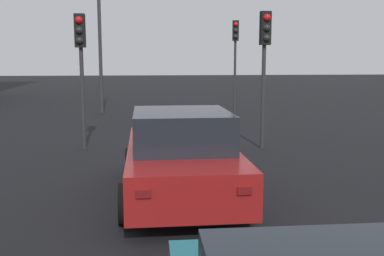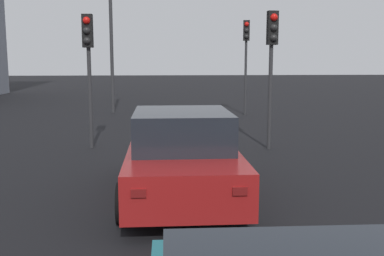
# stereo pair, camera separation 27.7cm
# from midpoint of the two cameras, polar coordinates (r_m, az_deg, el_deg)

# --- Properties ---
(car_red_lead) EXTENTS (4.54, 2.14, 1.59)m
(car_red_lead) POSITION_cam_midpoint_polar(r_m,az_deg,el_deg) (8.14, -0.36, -3.51)
(car_red_lead) COLOR maroon
(car_red_lead) RESTS_ON ground_plane
(traffic_light_near_left) EXTENTS (0.33, 0.31, 4.27)m
(traffic_light_near_left) POSITION_cam_midpoint_polar(r_m,az_deg,el_deg) (20.74, 7.28, 10.10)
(traffic_light_near_left) COLOR #2D2D30
(traffic_light_near_left) RESTS_ON ground_plane
(traffic_light_near_right) EXTENTS (0.32, 0.29, 3.80)m
(traffic_light_near_right) POSITION_cam_midpoint_polar(r_m,az_deg,el_deg) (12.62, 10.75, 9.63)
(traffic_light_near_right) COLOR #2D2D30
(traffic_light_near_right) RESTS_ON ground_plane
(traffic_light_far_left) EXTENTS (0.32, 0.29, 3.73)m
(traffic_light_far_left) POSITION_cam_midpoint_polar(r_m,az_deg,el_deg) (12.83, -12.45, 9.34)
(traffic_light_far_left) COLOR #2D2D30
(traffic_light_far_left) RESTS_ON ground_plane
(street_lamp_kerbside) EXTENTS (0.56, 0.36, 6.39)m
(street_lamp_kerbside) POSITION_cam_midpoint_polar(r_m,az_deg,el_deg) (21.82, -9.87, 11.96)
(street_lamp_kerbside) COLOR #2D2D30
(street_lamp_kerbside) RESTS_ON ground_plane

